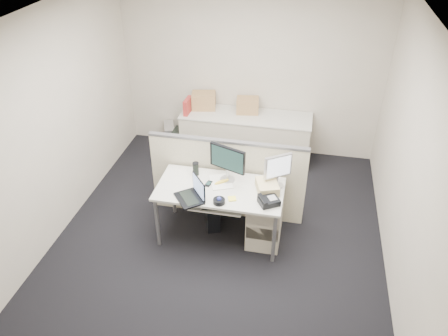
% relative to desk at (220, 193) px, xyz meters
% --- Properties ---
extents(floor, '(4.00, 4.50, 0.01)m').
position_rel_desk_xyz_m(floor, '(0.00, 0.00, -0.67)').
color(floor, black).
rests_on(floor, ground).
extents(ceiling, '(4.00, 4.50, 0.01)m').
position_rel_desk_xyz_m(ceiling, '(0.00, 0.00, 2.04)').
color(ceiling, white).
rests_on(ceiling, ground).
extents(wall_back, '(4.00, 0.02, 2.70)m').
position_rel_desk_xyz_m(wall_back, '(0.00, 2.25, 0.69)').
color(wall_back, beige).
rests_on(wall_back, ground).
extents(wall_front, '(4.00, 0.02, 2.70)m').
position_rel_desk_xyz_m(wall_front, '(0.00, -2.25, 0.69)').
color(wall_front, beige).
rests_on(wall_front, ground).
extents(wall_left, '(0.02, 4.50, 2.70)m').
position_rel_desk_xyz_m(wall_left, '(-2.00, 0.00, 0.69)').
color(wall_left, beige).
rests_on(wall_left, ground).
extents(wall_right, '(0.02, 4.50, 2.70)m').
position_rel_desk_xyz_m(wall_right, '(2.00, 0.00, 0.69)').
color(wall_right, beige).
rests_on(wall_right, ground).
extents(desk, '(1.50, 0.75, 0.73)m').
position_rel_desk_xyz_m(desk, '(0.00, 0.00, 0.00)').
color(desk, silver).
rests_on(desk, floor).
extents(keyboard_tray, '(0.62, 0.32, 0.02)m').
position_rel_desk_xyz_m(keyboard_tray, '(0.00, -0.18, -0.04)').
color(keyboard_tray, silver).
rests_on(keyboard_tray, desk).
extents(drawer_pedestal, '(0.40, 0.55, 0.65)m').
position_rel_desk_xyz_m(drawer_pedestal, '(0.55, 0.05, -0.34)').
color(drawer_pedestal, beige).
rests_on(drawer_pedestal, floor).
extents(cubicle_partition, '(2.00, 0.06, 1.10)m').
position_rel_desk_xyz_m(cubicle_partition, '(0.00, 0.45, -0.11)').
color(cubicle_partition, beige).
rests_on(cubicle_partition, floor).
extents(back_counter, '(2.00, 0.60, 0.72)m').
position_rel_desk_xyz_m(back_counter, '(0.00, 1.93, -0.30)').
color(back_counter, beige).
rests_on(back_counter, floor).
extents(monitor_main, '(0.50, 0.34, 0.47)m').
position_rel_desk_xyz_m(monitor_main, '(0.05, 0.18, 0.30)').
color(monitor_main, black).
rests_on(monitor_main, desk).
extents(monitor_small, '(0.38, 0.33, 0.42)m').
position_rel_desk_xyz_m(monitor_small, '(0.65, 0.18, 0.27)').
color(monitor_small, '#B7B7BC').
rests_on(monitor_small, desk).
extents(laptop, '(0.41, 0.42, 0.25)m').
position_rel_desk_xyz_m(laptop, '(-0.30, -0.28, 0.19)').
color(laptop, black).
rests_on(laptop, desk).
extents(trackball, '(0.14, 0.14, 0.05)m').
position_rel_desk_xyz_m(trackball, '(0.05, -0.28, 0.09)').
color(trackball, black).
rests_on(trackball, desk).
extents(desk_phone, '(0.28, 0.26, 0.07)m').
position_rel_desk_xyz_m(desk_phone, '(0.60, -0.18, 0.10)').
color(desk_phone, black).
rests_on(desk_phone, desk).
extents(paper_stack, '(0.35, 0.38, 0.01)m').
position_rel_desk_xyz_m(paper_stack, '(-0.01, 0.12, 0.07)').
color(paper_stack, white).
rests_on(paper_stack, desk).
extents(sticky_pad, '(0.11, 0.11, 0.01)m').
position_rel_desk_xyz_m(sticky_pad, '(0.18, -0.18, 0.07)').
color(sticky_pad, '#FFEF40').
rests_on(sticky_pad, desk).
extents(travel_mug, '(0.08, 0.08, 0.16)m').
position_rel_desk_xyz_m(travel_mug, '(-0.35, 0.22, 0.14)').
color(travel_mug, black).
rests_on(travel_mug, desk).
extents(banana, '(0.18, 0.16, 0.04)m').
position_rel_desk_xyz_m(banana, '(0.00, 0.10, 0.09)').
color(banana, yellow).
rests_on(banana, desk).
extents(cellphone, '(0.09, 0.13, 0.02)m').
position_rel_desk_xyz_m(cellphone, '(-0.15, 0.05, 0.07)').
color(cellphone, black).
rests_on(cellphone, desk).
extents(manila_folders, '(0.32, 0.36, 0.11)m').
position_rel_desk_xyz_m(manila_folders, '(0.55, 0.07, 0.12)').
color(manila_folders, beige).
rests_on(manila_folders, desk).
extents(keyboard, '(0.44, 0.21, 0.02)m').
position_rel_desk_xyz_m(keyboard, '(0.05, -0.22, -0.02)').
color(keyboard, black).
rests_on(keyboard, keyboard_tray).
extents(pc_tower_desk, '(0.29, 0.44, 0.38)m').
position_rel_desk_xyz_m(pc_tower_desk, '(-0.15, 0.20, -0.47)').
color(pc_tower_desk, black).
rests_on(pc_tower_desk, floor).
extents(pc_tower_spare_dark, '(0.20, 0.48, 0.44)m').
position_rel_desk_xyz_m(pc_tower_spare_dark, '(-1.05, 1.69, -0.44)').
color(pc_tower_spare_dark, black).
rests_on(pc_tower_spare_dark, floor).
extents(pc_tower_spare_silver, '(0.30, 0.43, 0.38)m').
position_rel_desk_xyz_m(pc_tower_spare_silver, '(-1.30, 2.03, -0.48)').
color(pc_tower_spare_silver, '#B7B7BC').
rests_on(pc_tower_spare_silver, floor).
extents(cardboard_box_left, '(0.41, 0.34, 0.27)m').
position_rel_desk_xyz_m(cardboard_box_left, '(-0.70, 2.05, 0.19)').
color(cardboard_box_left, '#A56F4B').
rests_on(cardboard_box_left, back_counter).
extents(cardboard_box_right, '(0.37, 0.31, 0.24)m').
position_rel_desk_xyz_m(cardboard_box_right, '(0.00, 2.05, 0.18)').
color(cardboard_box_right, '#A56F4B').
rests_on(cardboard_box_right, back_counter).
extents(red_binder, '(0.08, 0.28, 0.26)m').
position_rel_desk_xyz_m(red_binder, '(-0.90, 1.83, 0.18)').
color(red_binder, '#A62927').
rests_on(red_binder, back_counter).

